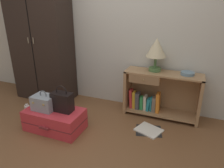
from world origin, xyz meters
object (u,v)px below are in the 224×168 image
Objects in this scene: wardrobe at (41,38)px; open_book_on_floor at (149,130)px; bowl at (188,73)px; train_case at (44,102)px; handbag at (62,102)px; bookshelf at (158,94)px; suitcase_large at (55,119)px; bottle at (28,111)px; table_lamp at (156,49)px.

wardrobe is 2.22m from open_book_on_floor.
bowl reaches higher than open_book_on_floor.
handbag reaches higher than train_case.
wardrobe is 2.06m from bookshelf.
bowl is (0.36, 0.01, 0.36)m from bookshelf.
suitcase_large is at bearing -160.94° from open_book_on_floor.
bookshelf is 0.57m from open_book_on_floor.
handbag is at bearing -4.28° from bottle.
table_lamp reaches higher than bottle.
bottle is (-2.08, -0.81, -0.58)m from bowl.
wardrobe is at bearing -177.19° from table_lamp.
bookshelf is 2.76× the size of open_book_on_floor.
bookshelf is (1.94, 0.07, -0.71)m from wardrobe.
bowl is at bearing 1.98° from bookshelf.
open_book_on_floor is (1.05, 0.37, -0.39)m from handbag.
bowl is 0.52× the size of handbag.
train_case reaches higher than suitcase_large.
suitcase_large is 1.96× the size of open_book_on_floor.
table_lamp is 2.03m from bottle.
train_case reaches higher than open_book_on_floor.
bookshelf is 3.71× the size of train_case.
train_case is (-0.12, -0.02, 0.23)m from suitcase_large.
bowl is 0.63× the size of train_case.
handbag reaches higher than suitcase_large.
suitcase_large is 0.54m from bottle.
train_case is at bearing -151.22° from bowl.
suitcase_large is (-1.18, -0.88, -0.19)m from bookshelf.
bookshelf is 1.90m from bottle.
open_book_on_floor is (1.93, -0.41, -1.02)m from wardrobe.
bowl is at bearing -1.62° from table_lamp.
handbag is (-1.06, -0.85, 0.08)m from bookshelf.
wardrobe is 2.32m from bowl.
wardrobe is at bearing -178.04° from bowl.
bottle is 1.74m from open_book_on_floor.
suitcase_large is at bearing -149.78° from bowl.
bookshelf is 5.88× the size of bowl.
suitcase_large is (-1.10, -0.91, -0.84)m from table_lamp.
handbag is 1.18m from open_book_on_floor.
bookshelf is at bearing -178.02° from bowl.
handbag is at bearing -148.72° from bowl.
table_lamp is 2.56× the size of bowl.
bookshelf is 1.58m from train_case.
suitcase_large is at bearing -140.38° from table_lamp.
bottle is at bearing -169.37° from open_book_on_floor.
handbag is at bearing 11.82° from train_case.
suitcase_large is at bearing -143.11° from bookshelf.
bowl reaches higher than handbag.
bowl is at bearing 28.78° from train_case.
open_book_on_floor is at bearing -127.08° from bowl.
table_lamp is 1.10m from open_book_on_floor.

